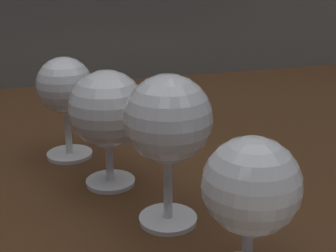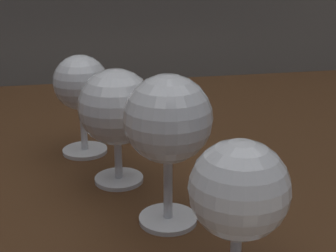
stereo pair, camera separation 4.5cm
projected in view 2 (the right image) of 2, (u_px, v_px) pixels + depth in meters
The scene contains 5 objects.
dining_table at pixel (173, 215), 0.70m from camera, with size 1.18×0.81×0.74m.
wine_glass_pinot at pixel (239, 194), 0.36m from camera, with size 0.08×0.08×0.13m.
wine_glass_white at pixel (168, 122), 0.45m from camera, with size 0.09×0.09×0.15m.
wine_glass_chardonnay at pixel (116, 109), 0.54m from camera, with size 0.09×0.09×0.14m.
wine_glass_merlot at pixel (81, 86), 0.62m from camera, with size 0.07×0.07×0.13m.
Camera 2 is at (-0.13, -0.60, 0.99)m, focal length 51.07 mm.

